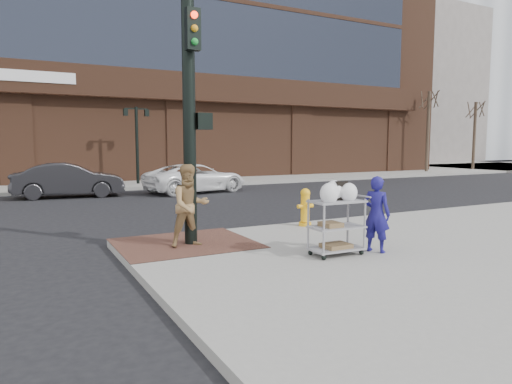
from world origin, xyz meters
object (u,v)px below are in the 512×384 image
pedestrian_tan (190,206)px  fire_hydrant (305,207)px  utility_cart (336,222)px  traffic_signal_pole (191,114)px  lamp_post (137,136)px  woman_blue (376,214)px  minivan_white (196,178)px  sedan_dark (69,180)px

pedestrian_tan → fire_hydrant: 3.51m
utility_cart → fire_hydrant: utility_cart is taller
traffic_signal_pole → utility_cart: traffic_signal_pole is taller
lamp_post → pedestrian_tan: (-2.59, -15.41, -1.63)m
lamp_post → pedestrian_tan: lamp_post is taller
lamp_post → woman_blue: lamp_post is taller
lamp_post → minivan_white: size_ratio=0.84×
sedan_dark → fire_hydrant: (4.53, -10.90, -0.08)m
woman_blue → pedestrian_tan: pedestrian_tan is taller
traffic_signal_pole → sedan_dark: 11.83m
lamp_post → traffic_signal_pole: (-2.48, -15.23, 0.21)m
traffic_signal_pole → sedan_dark: bearing=96.2°
utility_cart → fire_hydrant: bearing=66.9°
minivan_white → utility_cart: utility_cart is taller
woman_blue → sedan_dark: (-4.16, 13.89, -0.16)m
lamp_post → utility_cart: bearing=-91.3°
woman_blue → minivan_white: 13.29m
utility_cart → fire_hydrant: 3.09m
pedestrian_tan → woman_blue: bearing=-38.9°
woman_blue → traffic_signal_pole: bearing=25.2°
lamp_post → sedan_dark: lamp_post is taller
lamp_post → minivan_white: (1.65, -4.30, -1.95)m
lamp_post → traffic_signal_pole: traffic_signal_pole is taller
woman_blue → fire_hydrant: size_ratio=1.53×
minivan_white → fire_hydrant: minivan_white is taller
lamp_post → woman_blue: (0.43, -17.54, -1.73)m
traffic_signal_pole → fire_hydrant: bearing=11.7°
lamp_post → traffic_signal_pole: size_ratio=0.80×
fire_hydrant → traffic_signal_pole: bearing=-168.3°
minivan_white → sedan_dark: bearing=72.2°
lamp_post → minivan_white: lamp_post is taller
woman_blue → minivan_white: size_ratio=0.31×
lamp_post → pedestrian_tan: 15.71m
traffic_signal_pole → sedan_dark: size_ratio=1.14×
traffic_signal_pole → sedan_dark: (-1.25, 11.58, -2.11)m
sedan_dark → fire_hydrant: sedan_dark is taller
traffic_signal_pole → utility_cart: 3.62m
woman_blue → sedan_dark: bearing=-9.6°
traffic_signal_pole → sedan_dark: traffic_signal_pole is taller
utility_cart → woman_blue: bearing=-10.2°
traffic_signal_pole → woman_blue: bearing=-38.5°
pedestrian_tan → minivan_white: bearing=65.5°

